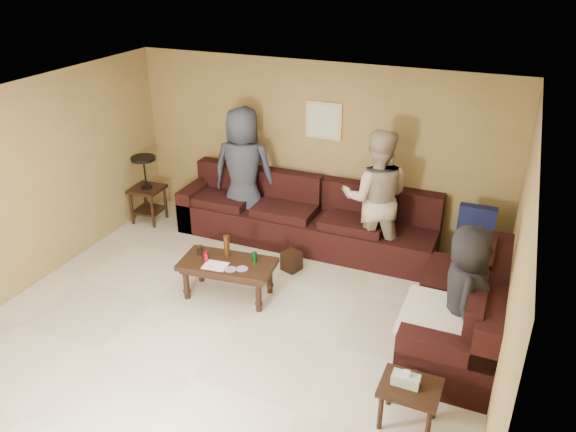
# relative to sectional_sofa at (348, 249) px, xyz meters

# --- Properties ---
(room) EXTENTS (5.60, 5.50, 2.50)m
(room) POSITION_rel_sectional_sofa_xyz_m (-0.81, -1.52, 1.34)
(room) COLOR beige
(room) RESTS_ON ground
(sectional_sofa) EXTENTS (4.65, 2.90, 0.97)m
(sectional_sofa) POSITION_rel_sectional_sofa_xyz_m (0.00, 0.00, 0.00)
(sectional_sofa) COLOR black
(sectional_sofa) RESTS_ON ground
(coffee_table) EXTENTS (1.18, 0.68, 0.75)m
(coffee_table) POSITION_rel_sectional_sofa_xyz_m (-1.17, -1.10, 0.07)
(coffee_table) COLOR black
(coffee_table) RESTS_ON ground
(end_table_left) EXTENTS (0.48, 0.48, 1.05)m
(end_table_left) POSITION_rel_sectional_sofa_xyz_m (-3.28, 0.26, 0.22)
(end_table_left) COLOR black
(end_table_left) RESTS_ON ground
(side_table_right) EXTENTS (0.53, 0.43, 0.58)m
(side_table_right) POSITION_rel_sectional_sofa_xyz_m (1.26, -2.29, 0.05)
(side_table_right) COLOR black
(side_table_right) RESTS_ON ground
(waste_bin) EXTENTS (0.27, 0.27, 0.26)m
(waste_bin) POSITION_rel_sectional_sofa_xyz_m (-0.69, -0.25, -0.20)
(waste_bin) COLOR black
(waste_bin) RESTS_ON ground
(wall_art) EXTENTS (0.52, 0.04, 0.52)m
(wall_art) POSITION_rel_sectional_sofa_xyz_m (-0.71, 0.96, 1.37)
(wall_art) COLOR tan
(wall_art) RESTS_ON ground
(person_left) EXTENTS (1.00, 0.73, 1.88)m
(person_left) POSITION_rel_sectional_sofa_xyz_m (-1.77, 0.55, 0.62)
(person_left) COLOR #2F3242
(person_left) RESTS_ON ground
(person_middle) EXTENTS (1.04, 0.90, 1.85)m
(person_middle) POSITION_rel_sectional_sofa_xyz_m (0.22, 0.41, 0.60)
(person_middle) COLOR tan
(person_middle) RESTS_ON ground
(person_right) EXTENTS (0.56, 0.79, 1.51)m
(person_right) POSITION_rel_sectional_sofa_xyz_m (1.55, -1.19, 0.43)
(person_right) COLOR black
(person_right) RESTS_ON ground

